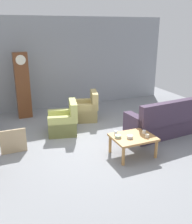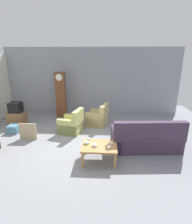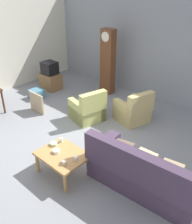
{
  "view_description": "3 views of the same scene",
  "coord_description": "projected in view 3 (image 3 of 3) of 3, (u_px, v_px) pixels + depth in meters",
  "views": [
    {
      "loc": [
        -2.3,
        -5.31,
        2.86
      ],
      "look_at": [
        0.06,
        0.27,
        0.79
      ],
      "focal_mm": 40.26,
      "sensor_mm": 36.0,
      "label": 1
    },
    {
      "loc": [
        0.69,
        -5.14,
        2.83
      ],
      "look_at": [
        0.37,
        0.5,
        1.02
      ],
      "focal_mm": 28.48,
      "sensor_mm": 36.0,
      "label": 2
    },
    {
      "loc": [
        3.7,
        -3.26,
        3.58
      ],
      "look_at": [
        0.43,
        0.3,
        0.93
      ],
      "focal_mm": 40.57,
      "sensor_mm": 36.0,
      "label": 3
    }
  ],
  "objects": [
    {
      "name": "bowl_shallow_green",
      "position": [
        54.0,
        144.0,
        5.21
      ],
      "size": [
        0.15,
        0.15,
        0.06
      ],
      "primitive_type": "cylinder",
      "color": "#B2C69E",
      "rests_on": "coffee_table_wood"
    },
    {
      "name": "armchair_olive_near",
      "position": [
        88.0,
        110.0,
        6.91
      ],
      "size": [
        0.94,
        0.92,
        0.92
      ],
      "color": "#B7BC66",
      "rests_on": "ground_plane"
    },
    {
      "name": "ground_plane",
      "position": [
        74.0,
        145.0,
        6.02
      ],
      "size": [
        10.4,
        10.4,
        0.0
      ],
      "primitive_type": "plane",
      "color": "gray"
    },
    {
      "name": "armchair_olive_far",
      "position": [
        133.0,
        111.0,
        6.85
      ],
      "size": [
        0.97,
        0.95,
        0.92
      ],
      "color": "tan",
      "rests_on": "ground_plane"
    },
    {
      "name": "cup_blue_rimmed",
      "position": [
        61.0,
        140.0,
        5.29
      ],
      "size": [
        0.08,
        0.08,
        0.09
      ],
      "primitive_type": "cylinder",
      "color": "silver",
      "rests_on": "coffee_table_wood"
    },
    {
      "name": "tv_stand_cabinet",
      "position": [
        51.0,
        81.0,
        8.84
      ],
      "size": [
        0.68,
        0.52,
        0.55
      ],
      "primitive_type": "cube",
      "color": "brown",
      "rests_on": "ground_plane"
    },
    {
      "name": "cup_cream_tall",
      "position": [
        64.0,
        162.0,
        4.68
      ],
      "size": [
        0.09,
        0.09,
        0.08
      ],
      "primitive_type": "cylinder",
      "color": "beige",
      "rests_on": "coffee_table_wood"
    },
    {
      "name": "bowl_white_stacked",
      "position": [
        56.0,
        151.0,
        4.98
      ],
      "size": [
        0.14,
        0.14,
        0.06
      ],
      "primitive_type": "cylinder",
      "color": "white",
      "rests_on": "coffee_table_wood"
    },
    {
      "name": "storage_box_blue",
      "position": [
        37.0,
        94.0,
        8.23
      ],
      "size": [
        0.4,
        0.41,
        0.29
      ],
      "primitive_type": "cube",
      "color": "teal",
      "rests_on": "ground_plane"
    },
    {
      "name": "cup_white_porcelain",
      "position": [
        76.0,
        158.0,
        4.79
      ],
      "size": [
        0.08,
        0.08,
        0.07
      ],
      "primitive_type": "cylinder",
      "color": "white",
      "rests_on": "coffee_table_wood"
    },
    {
      "name": "grandfather_clock",
      "position": [
        108.0,
        62.0,
        8.19
      ],
      "size": [
        0.44,
        0.3,
        2.11
      ],
      "color": "brown",
      "rests_on": "ground_plane"
    },
    {
      "name": "coffee_table_wood",
      "position": [
        63.0,
        157.0,
        5.0
      ],
      "size": [
        0.96,
        0.76,
        0.47
      ],
      "color": "#B27F47",
      "rests_on": "ground_plane"
    },
    {
      "name": "couch_floral",
      "position": [
        143.0,
        174.0,
        4.62
      ],
      "size": [
        2.16,
        1.04,
        1.04
      ],
      "color": "#423347",
      "rests_on": "ground_plane"
    },
    {
      "name": "framed_picture_leaning",
      "position": [
        37.0,
        103.0,
        7.33
      ],
      "size": [
        0.6,
        0.05,
        0.59
      ],
      "primitive_type": "cube",
      "color": "tan",
      "rests_on": "ground_plane"
    },
    {
      "name": "garage_door_wall",
      "position": [
        160.0,
        49.0,
        7.58
      ],
      "size": [
        8.4,
        0.16,
        3.2
      ],
      "primitive_type": "cube",
      "color": "gray",
      "rests_on": "ground_plane"
    },
    {
      "name": "tv_crt",
      "position": [
        50.0,
        68.0,
        8.61
      ],
      "size": [
        0.48,
        0.44,
        0.42
      ],
      "primitive_type": "cube",
      "color": "black",
      "rests_on": "tv_stand_cabinet"
    }
  ]
}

